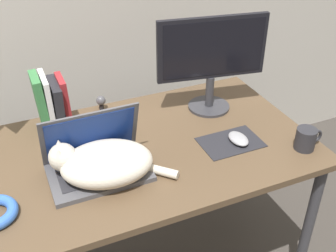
{
  "coord_description": "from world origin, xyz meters",
  "views": [
    {
      "loc": [
        -0.41,
        -0.87,
        1.7
      ],
      "look_at": [
        0.12,
        0.35,
        0.83
      ],
      "focal_mm": 45.0,
      "sensor_mm": 36.0,
      "label": 1
    }
  ],
  "objects_px": {
    "external_monitor": "(212,58)",
    "computer_mouse": "(238,139)",
    "book_row": "(52,103)",
    "laptop": "(97,161)",
    "cat": "(103,163)",
    "mug": "(306,139)",
    "webcam": "(101,101)"
  },
  "relations": [
    {
      "from": "mug",
      "to": "cat",
      "type": "bearing_deg",
      "value": 169.72
    },
    {
      "from": "cat",
      "to": "webcam",
      "type": "xyz_separation_m",
      "value": [
        0.12,
        0.46,
        -0.02
      ]
    },
    {
      "from": "book_row",
      "to": "webcam",
      "type": "height_order",
      "value": "book_row"
    },
    {
      "from": "book_row",
      "to": "laptop",
      "type": "bearing_deg",
      "value": -77.16
    },
    {
      "from": "computer_mouse",
      "to": "webcam",
      "type": "height_order",
      "value": "webcam"
    },
    {
      "from": "cat",
      "to": "mug",
      "type": "bearing_deg",
      "value": -10.28
    },
    {
      "from": "cat",
      "to": "computer_mouse",
      "type": "relative_size",
      "value": 4.03
    },
    {
      "from": "computer_mouse",
      "to": "book_row",
      "type": "relative_size",
      "value": 0.43
    },
    {
      "from": "book_row",
      "to": "computer_mouse",
      "type": "bearing_deg",
      "value": -32.32
    },
    {
      "from": "webcam",
      "to": "mug",
      "type": "relative_size",
      "value": 0.57
    },
    {
      "from": "webcam",
      "to": "book_row",
      "type": "bearing_deg",
      "value": -165.46
    },
    {
      "from": "external_monitor",
      "to": "webcam",
      "type": "relative_size",
      "value": 6.98
    },
    {
      "from": "external_monitor",
      "to": "computer_mouse",
      "type": "height_order",
      "value": "external_monitor"
    },
    {
      "from": "cat",
      "to": "external_monitor",
      "type": "bearing_deg",
      "value": 26.56
    },
    {
      "from": "laptop",
      "to": "external_monitor",
      "type": "height_order",
      "value": "external_monitor"
    },
    {
      "from": "laptop",
      "to": "webcam",
      "type": "xyz_separation_m",
      "value": [
        0.13,
        0.41,
        -0.0
      ]
    },
    {
      "from": "laptop",
      "to": "external_monitor",
      "type": "distance_m",
      "value": 0.66
    },
    {
      "from": "external_monitor",
      "to": "book_row",
      "type": "xyz_separation_m",
      "value": [
        -0.66,
        0.12,
        -0.13
      ]
    },
    {
      "from": "cat",
      "to": "book_row",
      "type": "height_order",
      "value": "book_row"
    },
    {
      "from": "laptop",
      "to": "book_row",
      "type": "relative_size",
      "value": 1.44
    },
    {
      "from": "laptop",
      "to": "book_row",
      "type": "xyz_separation_m",
      "value": [
        -0.08,
        0.36,
        0.07
      ]
    },
    {
      "from": "computer_mouse",
      "to": "mug",
      "type": "distance_m",
      "value": 0.26
    },
    {
      "from": "laptop",
      "to": "cat",
      "type": "xyz_separation_m",
      "value": [
        0.01,
        -0.05,
        0.02
      ]
    },
    {
      "from": "cat",
      "to": "external_monitor",
      "type": "distance_m",
      "value": 0.66
    },
    {
      "from": "book_row",
      "to": "mug",
      "type": "xyz_separation_m",
      "value": [
        0.86,
        -0.54,
        -0.07
      ]
    },
    {
      "from": "cat",
      "to": "external_monitor",
      "type": "relative_size",
      "value": 0.89
    },
    {
      "from": "cat",
      "to": "book_row",
      "type": "relative_size",
      "value": 1.72
    },
    {
      "from": "external_monitor",
      "to": "webcam",
      "type": "height_order",
      "value": "external_monitor"
    },
    {
      "from": "external_monitor",
      "to": "book_row",
      "type": "height_order",
      "value": "external_monitor"
    },
    {
      "from": "external_monitor",
      "to": "book_row",
      "type": "bearing_deg",
      "value": 169.7
    },
    {
      "from": "cat",
      "to": "computer_mouse",
      "type": "height_order",
      "value": "cat"
    },
    {
      "from": "computer_mouse",
      "to": "book_row",
      "type": "height_order",
      "value": "book_row"
    }
  ]
}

